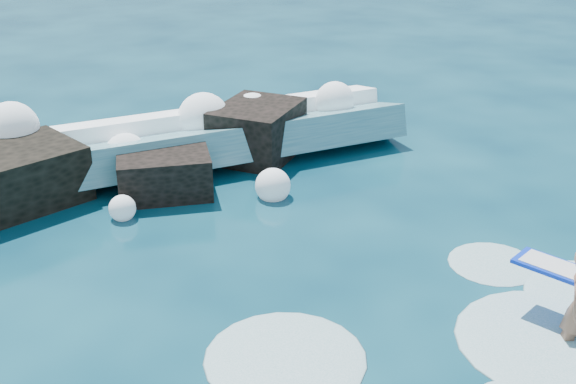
% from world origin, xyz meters
% --- Properties ---
extents(ground, '(200.00, 200.00, 0.00)m').
position_xyz_m(ground, '(0.00, 0.00, 0.00)').
color(ground, '#07273A').
rests_on(ground, ground).
extents(breaking_wave, '(16.35, 2.62, 1.41)m').
position_xyz_m(breaking_wave, '(-1.63, 7.08, 0.49)').
color(breaking_wave, teal).
rests_on(breaking_wave, ground).
extents(rock_cluster, '(8.65, 3.54, 1.52)m').
position_xyz_m(rock_cluster, '(-0.22, 6.29, 0.48)').
color(rock_cluster, black).
rests_on(rock_cluster, ground).
extents(wave_spray, '(14.64, 4.36, 1.94)m').
position_xyz_m(wave_spray, '(-1.64, 6.96, 0.88)').
color(wave_spray, white).
rests_on(wave_spray, ground).
extents(surf_foam, '(8.95, 5.66, 0.15)m').
position_xyz_m(surf_foam, '(3.48, -2.02, 0.00)').
color(surf_foam, silver).
rests_on(surf_foam, ground).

